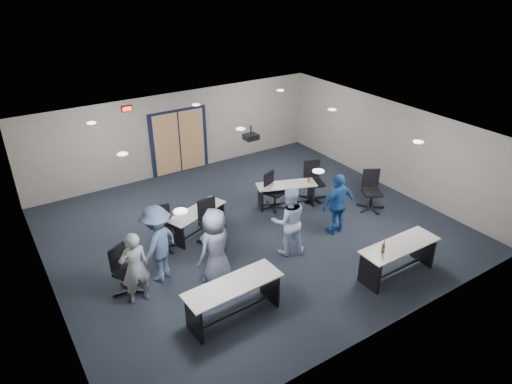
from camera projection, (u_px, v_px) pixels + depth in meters
floor at (252, 229)px, 12.19m from camera, size 10.00×10.00×0.00m
back_wall at (178, 133)px, 14.93m from camera, size 10.00×0.04×2.70m
front_wall at (385, 276)px, 8.21m from camera, size 10.00×0.04×2.70m
left_wall at (42, 243)px, 9.16m from camera, size 0.04×9.00×2.70m
right_wall at (389, 145)px, 13.99m from camera, size 0.04×9.00×2.70m
ceiling at (251, 134)px, 10.96m from camera, size 10.00×9.00×0.04m
double_door at (179, 142)px, 15.04m from camera, size 2.00×0.07×2.20m
exit_sign at (127, 109)px, 13.62m from camera, size 0.32×0.07×0.18m
ceiling_projector at (251, 137)px, 11.61m from camera, size 0.35×0.32×0.37m
ceiling_can_lights at (246, 132)px, 11.16m from camera, size 6.24×5.74×0.02m
table_front_left at (234, 295)px, 8.97m from camera, size 2.04×0.76×0.82m
table_front_right at (398, 254)px, 10.22m from camera, size 1.97×0.67×1.09m
table_back_left at (197, 218)px, 11.80m from camera, size 1.78×1.10×0.68m
table_back_right at (286, 191)px, 13.15m from camera, size 1.79×1.13×0.80m
chair_back_a at (163, 229)px, 11.15m from camera, size 0.83×0.83×1.11m
chair_back_b at (212, 223)px, 11.34m from camera, size 0.75×0.75×1.17m
chair_back_c at (275, 191)px, 13.00m from camera, size 0.87×0.87×1.08m
chair_back_d at (314, 182)px, 13.44m from camera, size 0.94×0.94×1.18m
chair_loose_left at (128, 271)px, 9.65m from camera, size 0.96×0.96×1.12m
chair_loose_right at (372, 191)px, 12.91m from camera, size 0.98×0.98×1.16m
person_gray at (135, 268)px, 9.29m from camera, size 0.62×0.41×1.67m
person_plaid at (215, 247)px, 9.81m from camera, size 1.03×0.83×1.83m
person_lightblue at (289, 221)px, 10.86m from camera, size 1.03×0.92×1.75m
person_navy at (338, 204)px, 11.70m from camera, size 0.98×0.41×1.67m
person_back at (158, 244)px, 9.92m from camera, size 1.36×1.20×1.83m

